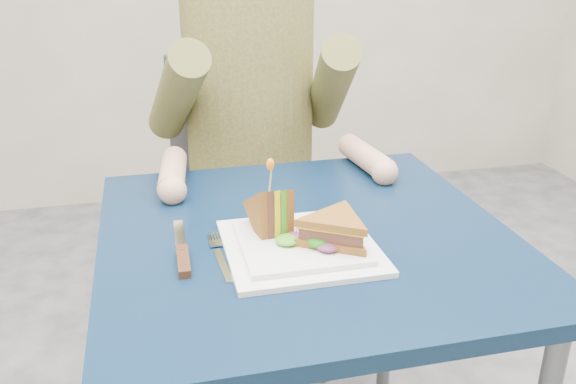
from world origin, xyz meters
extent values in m
cube|color=black|center=(0.00, 0.00, 0.71)|extent=(0.75, 0.75, 0.03)
cylinder|color=#595B5E|center=(-0.32, 0.32, 0.35)|extent=(0.04, 0.04, 0.70)
cylinder|color=#595B5E|center=(0.32, 0.32, 0.35)|extent=(0.04, 0.04, 0.70)
cube|color=#47474C|center=(0.00, 0.60, 0.45)|extent=(0.42, 0.40, 0.04)
cube|color=#47474C|center=(0.00, 0.78, 0.70)|extent=(0.42, 0.03, 0.46)
cylinder|color=#47474C|center=(-0.18, 0.43, 0.21)|extent=(0.02, 0.02, 0.43)
cylinder|color=#47474C|center=(0.18, 0.43, 0.21)|extent=(0.02, 0.02, 0.43)
cylinder|color=#47474C|center=(-0.18, 0.77, 0.21)|extent=(0.02, 0.02, 0.43)
cylinder|color=#47474C|center=(0.18, 0.77, 0.21)|extent=(0.02, 0.02, 0.43)
cylinder|color=brown|center=(0.00, 0.58, 0.87)|extent=(0.34, 0.34, 0.52)
cylinder|color=brown|center=(-0.20, 0.49, 0.89)|extent=(0.15, 0.39, 0.31)
cylinder|color=tan|center=(-0.23, 0.29, 0.76)|extent=(0.08, 0.20, 0.06)
sphere|color=tan|center=(-0.23, 0.19, 0.76)|extent=(0.06, 0.06, 0.06)
cylinder|color=brown|center=(0.20, 0.49, 0.89)|extent=(0.15, 0.39, 0.31)
cylinder|color=tan|center=(0.23, 0.29, 0.76)|extent=(0.08, 0.20, 0.06)
sphere|color=tan|center=(0.23, 0.19, 0.76)|extent=(0.06, 0.06, 0.06)
cube|color=white|center=(-0.03, -0.07, 0.73)|extent=(0.26, 0.26, 0.01)
cube|color=white|center=(-0.03, -0.07, 0.74)|extent=(0.21, 0.21, 0.01)
cube|color=silver|center=(-0.17, -0.10, 0.73)|extent=(0.02, 0.12, 0.00)
cube|color=silver|center=(-0.17, -0.02, 0.73)|extent=(0.02, 0.02, 0.00)
cube|color=silver|center=(-0.18, 0.01, 0.73)|extent=(0.00, 0.03, 0.00)
cube|color=silver|center=(-0.17, 0.01, 0.73)|extent=(0.00, 0.03, 0.00)
cube|color=silver|center=(-0.17, 0.01, 0.73)|extent=(0.00, 0.03, 0.00)
cube|color=silver|center=(-0.16, 0.01, 0.73)|extent=(0.00, 0.03, 0.00)
cube|color=silver|center=(-0.23, 0.03, 0.73)|extent=(0.02, 0.14, 0.00)
cube|color=black|center=(-0.23, -0.08, 0.74)|extent=(0.02, 0.10, 0.01)
cylinder|color=silver|center=(-0.23, -0.05, 0.74)|extent=(0.01, 0.01, 0.00)
cylinder|color=silver|center=(-0.23, -0.10, 0.74)|extent=(0.01, 0.01, 0.00)
cylinder|color=tan|center=(-0.07, -0.02, 0.85)|extent=(0.01, 0.01, 0.06)
ellipsoid|color=orange|center=(-0.07, -0.02, 0.88)|extent=(0.01, 0.01, 0.02)
torus|color=#9E4C7A|center=(-0.01, -0.06, 0.77)|extent=(0.04, 0.04, 0.02)
camera|label=1|loc=(-0.27, -0.98, 1.23)|focal=38.00mm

